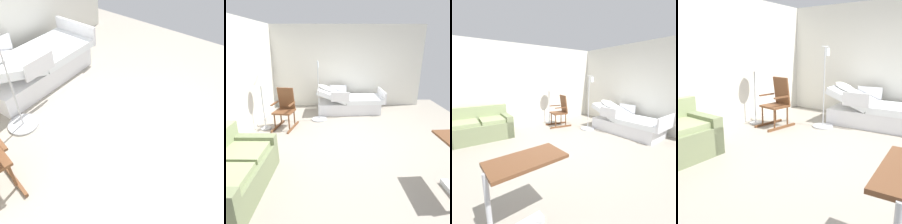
{
  "view_description": "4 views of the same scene",
  "coord_description": "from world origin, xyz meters",
  "views": [
    {
      "loc": [
        -1.42,
        2.18,
        2.7
      ],
      "look_at": [
        -0.08,
        0.46,
        0.74
      ],
      "focal_mm": 41.64,
      "sensor_mm": 36.0,
      "label": 1
    },
    {
      "loc": [
        -4.24,
        0.35,
        2.18
      ],
      "look_at": [
        -0.05,
        0.3,
        0.7
      ],
      "focal_mm": 32.23,
      "sensor_mm": 36.0,
      "label": 2
    },
    {
      "loc": [
        -2.28,
        -2.89,
        1.65
      ],
      "look_at": [
        0.12,
        0.53,
        0.76
      ],
      "focal_mm": 26.47,
      "sensor_mm": 36.0,
      "label": 3
    },
    {
      "loc": [
        -3.46,
        -1.66,
        1.62
      ],
      "look_at": [
        -0.18,
        0.67,
        0.64
      ],
      "focal_mm": 41.32,
      "sensor_mm": 36.0,
      "label": 4
    }
  ],
  "objects": [
    {
      "name": "ground_plane",
      "position": [
        0.0,
        0.0,
        0.0
      ],
      "size": [
        6.73,
        6.73,
        0.0
      ],
      "primitive_type": "plane",
      "color": "gray"
    },
    {
      "name": "back_wall",
      "position": [
        0.0,
        2.53,
        1.35
      ],
      "size": [
        5.59,
        0.1,
        2.7
      ],
      "primitive_type": "cube",
      "color": "silver",
      "rests_on": "ground"
    },
    {
      "name": "side_wall",
      "position": [
        2.74,
        0.0,
        1.35
      ],
      "size": [
        0.1,
        5.16,
        2.7
      ],
      "primitive_type": "cube",
      "color": "silver",
      "rests_on": "ground"
    },
    {
      "name": "hospital_bed",
      "position": [
        1.99,
        -0.06,
        0.3
      ],
      "size": [
        1.08,
        2.15,
        0.95
      ],
      "color": "silver",
      "rests_on": "ground"
    },
    {
      "name": "rocking_chair",
      "position": [
        0.78,
        1.68,
        0.5
      ],
      "size": [
        0.83,
        0.6,
        1.05
      ],
      "color": "brown",
      "rests_on": "ground"
    },
    {
      "name": "floor_lamp",
      "position": [
        0.64,
        2.2,
        1.23
      ],
      "size": [
        0.34,
        0.34,
        1.48
      ],
      "color": "#B2B5BA",
      "rests_on": "ground"
    },
    {
      "name": "iv_pole",
      "position": [
        1.28,
        0.84,
        0.25
      ],
      "size": [
        0.44,
        0.44,
        1.69
      ],
      "color": "#B2B5BA",
      "rests_on": "ground"
    }
  ]
}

